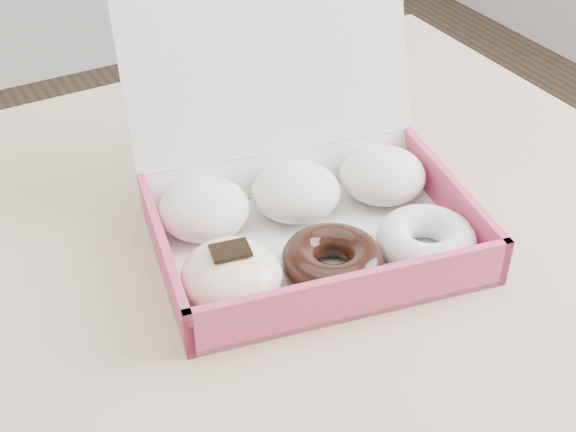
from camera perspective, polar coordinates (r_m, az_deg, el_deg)
table at (r=0.92m, az=-7.40°, el=-6.00°), size 1.20×0.80×0.75m
donut_box at (r=0.86m, az=1.15°, el=0.59°), size 0.38×0.36×0.24m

